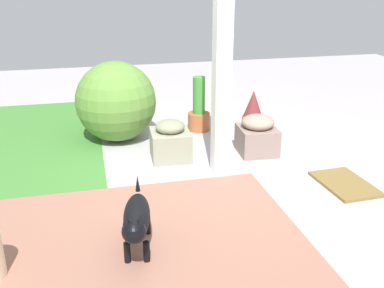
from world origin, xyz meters
TOP-DOWN VIEW (x-y plane):
  - ground_plane at (0.00, 0.00)m, footprint 12.00×12.00m
  - brick_path at (-0.88, 0.77)m, footprint 1.80×2.40m
  - porch_pillar at (0.17, -0.14)m, footprint 0.16×0.16m
  - stone_planter_nearest at (0.57, -0.70)m, footprint 0.45×0.43m
  - stone_planter_mid at (0.63, 0.28)m, footprint 0.45×0.44m
  - round_shrub at (1.37, 0.79)m, footprint 0.96×0.96m
  - terracotta_pot_tall at (1.47, -0.25)m, footprint 0.28×0.28m
  - terracotta_pot_spiky at (1.27, -0.91)m, footprint 0.27×0.27m
  - dog at (-1.04, 0.84)m, footprint 0.71×0.28m
  - doormat at (-0.41, -1.23)m, footprint 0.66×0.46m

SIDE VIEW (x-z plane):
  - ground_plane at x=0.00m, z-range 0.00..0.00m
  - brick_path at x=-0.88m, z-range 0.00..0.02m
  - doormat at x=-0.41m, z-range 0.00..0.03m
  - stone_planter_mid at x=0.63m, z-range -0.02..0.42m
  - stone_planter_nearest at x=0.57m, z-range -0.01..0.44m
  - terracotta_pot_tall at x=1.47m, z-range -0.10..0.60m
  - terracotta_pot_spiky at x=1.27m, z-range -0.01..0.52m
  - dog at x=-1.04m, z-range 0.04..0.52m
  - round_shrub at x=1.37m, z-range 0.00..0.96m
  - porch_pillar at x=0.17m, z-range 0.00..2.58m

